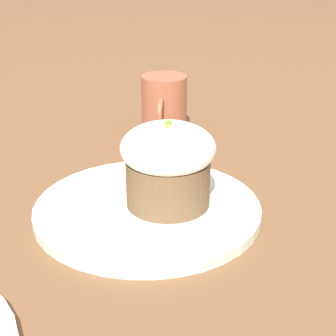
# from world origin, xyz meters

# --- Properties ---
(ground_plane) EXTENTS (4.00, 4.00, 0.00)m
(ground_plane) POSITION_xyz_m (0.00, 0.00, 0.00)
(ground_plane) COLOR brown
(dessert_plate) EXTENTS (0.26, 0.26, 0.01)m
(dessert_plate) POSITION_xyz_m (0.00, 0.00, 0.01)
(dessert_plate) COLOR silver
(dessert_plate) RESTS_ON ground_plane
(carrot_cake) EXTENTS (0.11, 0.11, 0.10)m
(carrot_cake) POSITION_xyz_m (-0.01, 0.02, 0.06)
(carrot_cake) COLOR brown
(carrot_cake) RESTS_ON dessert_plate
(spoon) EXTENTS (0.03, 0.12, 0.01)m
(spoon) POSITION_xyz_m (-0.02, -0.01, 0.01)
(spoon) COLOR #B7B7BC
(spoon) RESTS_ON dessert_plate
(coffee_cup) EXTENTS (0.10, 0.07, 0.09)m
(coffee_cup) POSITION_xyz_m (-0.26, -0.01, 0.05)
(coffee_cup) COLOR #9E563D
(coffee_cup) RESTS_ON ground_plane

